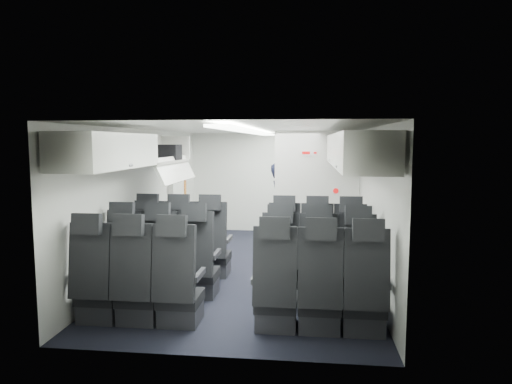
% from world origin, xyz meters
% --- Properties ---
extents(cabin_shell, '(3.41, 6.01, 2.16)m').
position_xyz_m(cabin_shell, '(0.00, 0.00, 1.12)').
color(cabin_shell, black).
rests_on(cabin_shell, ground).
extents(seat_row_front, '(3.33, 0.56, 1.24)m').
position_xyz_m(seat_row_front, '(-0.00, -0.53, 0.40)').
color(seat_row_front, black).
rests_on(seat_row_front, cabin_shell).
extents(seat_row_mid, '(3.33, 0.56, 1.24)m').
position_xyz_m(seat_row_mid, '(-0.00, -1.43, 0.40)').
color(seat_row_mid, black).
rests_on(seat_row_mid, cabin_shell).
extents(seat_row_rear, '(3.33, 0.56, 1.24)m').
position_xyz_m(seat_row_rear, '(-0.00, -2.33, 0.40)').
color(seat_row_rear, black).
rests_on(seat_row_rear, cabin_shell).
extents(overhead_bin_left_rear, '(0.53, 1.80, 0.40)m').
position_xyz_m(overhead_bin_left_rear, '(-1.40, -2.00, 1.86)').
color(overhead_bin_left_rear, white).
rests_on(overhead_bin_left_rear, cabin_shell).
extents(overhead_bin_left_front_open, '(0.64, 1.70, 0.72)m').
position_xyz_m(overhead_bin_left_front_open, '(-1.44, -0.25, 1.74)').
color(overhead_bin_left_front_open, '#9E9E93').
rests_on(overhead_bin_left_front_open, cabin_shell).
extents(overhead_bin_right_rear, '(0.53, 1.80, 0.40)m').
position_xyz_m(overhead_bin_right_rear, '(1.40, -2.00, 1.86)').
color(overhead_bin_right_rear, white).
rests_on(overhead_bin_right_rear, cabin_shell).
extents(overhead_bin_right_front, '(0.53, 1.70, 0.40)m').
position_xyz_m(overhead_bin_right_front, '(1.40, -0.25, 1.86)').
color(overhead_bin_right_front, white).
rests_on(overhead_bin_right_front, cabin_shell).
extents(bulkhead_partition, '(1.40, 0.15, 2.13)m').
position_xyz_m(bulkhead_partition, '(0.98, 0.80, 1.08)').
color(bulkhead_partition, silver).
rests_on(bulkhead_partition, cabin_shell).
extents(galley_unit, '(0.85, 0.52, 1.90)m').
position_xyz_m(galley_unit, '(0.95, 2.72, 0.95)').
color(galley_unit, '#939399').
rests_on(galley_unit, cabin_shell).
extents(boarding_door, '(0.12, 1.27, 1.86)m').
position_xyz_m(boarding_door, '(-1.64, 1.55, 0.95)').
color(boarding_door, silver).
rests_on(boarding_door, cabin_shell).
extents(flight_attendant, '(0.41, 0.60, 1.58)m').
position_xyz_m(flight_attendant, '(0.34, 1.35, 0.79)').
color(flight_attendant, black).
rests_on(flight_attendant, ground).
extents(carry_on_bag, '(0.42, 0.31, 0.24)m').
position_xyz_m(carry_on_bag, '(-1.36, 0.03, 1.80)').
color(carry_on_bag, black).
rests_on(carry_on_bag, overhead_bin_left_front_open).
extents(papers, '(0.17, 0.09, 0.12)m').
position_xyz_m(papers, '(0.53, 1.30, 1.08)').
color(papers, white).
rests_on(papers, flight_attendant).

